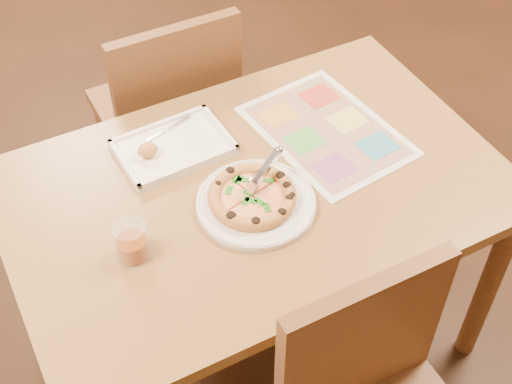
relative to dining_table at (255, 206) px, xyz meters
name	(u,v)px	position (x,y,z in m)	size (l,w,h in m)	color
dining_table	(255,206)	(0.00, 0.00, 0.00)	(1.30, 0.85, 0.72)	#97683C
chair_far	(170,100)	(0.00, 0.60, -0.07)	(0.42, 0.42, 0.47)	brown
plate	(256,203)	(-0.03, -0.07, 0.09)	(0.31, 0.31, 0.02)	white
pizza	(252,197)	(-0.04, -0.06, 0.11)	(0.23, 0.23, 0.03)	#CC8F45
pizza_cutter	(264,171)	(0.01, -0.03, 0.16)	(0.13, 0.07, 0.08)	silver
appetizer_tray	(172,149)	(-0.14, 0.22, 0.10)	(0.31, 0.22, 0.06)	white
glass_tumbler	(132,243)	(-0.37, -0.07, 0.13)	(0.08, 0.08, 0.10)	#8A390A
menu	(326,131)	(0.28, 0.09, 0.09)	(0.33, 0.46, 0.01)	silver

